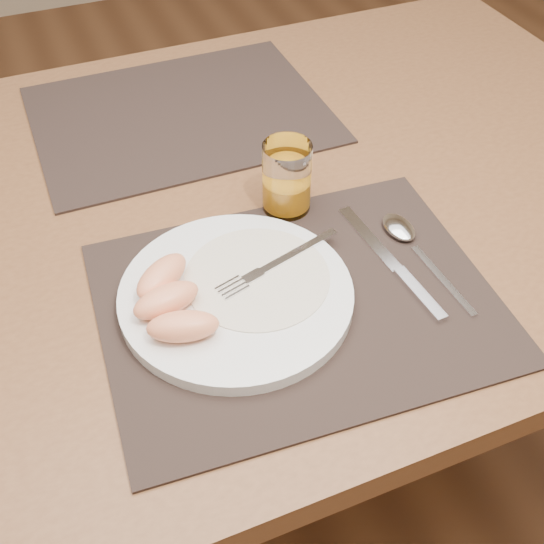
{
  "coord_description": "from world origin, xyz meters",
  "views": [
    {
      "loc": [
        -0.22,
        -0.7,
        1.33
      ],
      "look_at": [
        -0.0,
        -0.18,
        0.77
      ],
      "focal_mm": 45.0,
      "sensor_mm": 36.0,
      "label": 1
    }
  ],
  "objects_px": {
    "knife": "(398,270)",
    "juice_glass": "(287,181)",
    "fork": "(269,267)",
    "placemat_far": "(180,114)",
    "spoon": "(405,235)",
    "plate": "(236,295)",
    "placemat_near": "(297,302)",
    "table": "(226,242)"
  },
  "relations": [
    {
      "from": "knife",
      "to": "juice_glass",
      "type": "relative_size",
      "value": 2.29
    },
    {
      "from": "fork",
      "to": "placemat_far",
      "type": "bearing_deg",
      "value": 88.64
    },
    {
      "from": "spoon",
      "to": "plate",
      "type": "bearing_deg",
      "value": -175.37
    },
    {
      "from": "placemat_near",
      "to": "juice_glass",
      "type": "distance_m",
      "value": 0.18
    },
    {
      "from": "juice_glass",
      "to": "placemat_near",
      "type": "bearing_deg",
      "value": -108.99
    },
    {
      "from": "fork",
      "to": "juice_glass",
      "type": "distance_m",
      "value": 0.14
    },
    {
      "from": "placemat_near",
      "to": "plate",
      "type": "height_order",
      "value": "plate"
    },
    {
      "from": "knife",
      "to": "spoon",
      "type": "distance_m",
      "value": 0.06
    },
    {
      "from": "juice_glass",
      "to": "fork",
      "type": "bearing_deg",
      "value": -121.81
    },
    {
      "from": "table",
      "to": "plate",
      "type": "xyz_separation_m",
      "value": [
        -0.05,
        -0.19,
        0.1
      ]
    },
    {
      "from": "knife",
      "to": "plate",
      "type": "bearing_deg",
      "value": 171.22
    },
    {
      "from": "table",
      "to": "plate",
      "type": "relative_size",
      "value": 5.19
    },
    {
      "from": "table",
      "to": "juice_glass",
      "type": "height_order",
      "value": "juice_glass"
    },
    {
      "from": "placemat_far",
      "to": "juice_glass",
      "type": "xyz_separation_m",
      "value": [
        0.06,
        -0.28,
        0.04
      ]
    },
    {
      "from": "placemat_near",
      "to": "placemat_far",
      "type": "distance_m",
      "value": 0.44
    },
    {
      "from": "placemat_near",
      "to": "spoon",
      "type": "xyz_separation_m",
      "value": [
        0.17,
        0.05,
        0.01
      ]
    },
    {
      "from": "table",
      "to": "placemat_far",
      "type": "distance_m",
      "value": 0.24
    },
    {
      "from": "plate",
      "to": "spoon",
      "type": "height_order",
      "value": "plate"
    },
    {
      "from": "placemat_near",
      "to": "spoon",
      "type": "bearing_deg",
      "value": 15.69
    },
    {
      "from": "placemat_far",
      "to": "spoon",
      "type": "xyz_separation_m",
      "value": [
        0.18,
        -0.39,
        0.01
      ]
    },
    {
      "from": "table",
      "to": "fork",
      "type": "distance_m",
      "value": 0.2
    },
    {
      "from": "plate",
      "to": "fork",
      "type": "bearing_deg",
      "value": 20.26
    },
    {
      "from": "placemat_near",
      "to": "placemat_far",
      "type": "bearing_deg",
      "value": 90.88
    },
    {
      "from": "placemat_near",
      "to": "plate",
      "type": "relative_size",
      "value": 1.67
    },
    {
      "from": "placemat_near",
      "to": "knife",
      "type": "xyz_separation_m",
      "value": [
        0.13,
        -0.0,
        0.0
      ]
    },
    {
      "from": "spoon",
      "to": "juice_glass",
      "type": "xyz_separation_m",
      "value": [
        -0.11,
        0.12,
        0.04
      ]
    },
    {
      "from": "table",
      "to": "juice_glass",
      "type": "distance_m",
      "value": 0.16
    },
    {
      "from": "juice_glass",
      "to": "knife",
      "type": "bearing_deg",
      "value": -65.35
    },
    {
      "from": "placemat_near",
      "to": "juice_glass",
      "type": "relative_size",
      "value": 4.68
    },
    {
      "from": "plate",
      "to": "table",
      "type": "bearing_deg",
      "value": 75.04
    },
    {
      "from": "placemat_far",
      "to": "plate",
      "type": "relative_size",
      "value": 1.67
    },
    {
      "from": "fork",
      "to": "spoon",
      "type": "relative_size",
      "value": 0.9
    },
    {
      "from": "plate",
      "to": "juice_glass",
      "type": "xyz_separation_m",
      "value": [
        0.12,
        0.13,
        0.03
      ]
    },
    {
      "from": "placemat_far",
      "to": "knife",
      "type": "relative_size",
      "value": 2.04
    },
    {
      "from": "placemat_far",
      "to": "fork",
      "type": "bearing_deg",
      "value": -91.36
    },
    {
      "from": "placemat_far",
      "to": "spoon",
      "type": "bearing_deg",
      "value": -65.73
    },
    {
      "from": "fork",
      "to": "juice_glass",
      "type": "height_order",
      "value": "juice_glass"
    },
    {
      "from": "spoon",
      "to": "placemat_near",
      "type": "bearing_deg",
      "value": -164.31
    },
    {
      "from": "plate",
      "to": "fork",
      "type": "height_order",
      "value": "fork"
    },
    {
      "from": "table",
      "to": "placemat_far",
      "type": "bearing_deg",
      "value": 88.19
    },
    {
      "from": "fork",
      "to": "knife",
      "type": "xyz_separation_m",
      "value": [
        0.15,
        -0.05,
        -0.02
      ]
    },
    {
      "from": "placemat_far",
      "to": "knife",
      "type": "height_order",
      "value": "knife"
    }
  ]
}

